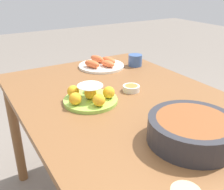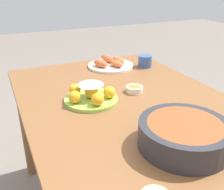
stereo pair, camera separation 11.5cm
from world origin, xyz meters
name	(u,v)px [view 1 (the left image)]	position (x,y,z in m)	size (l,w,h in m)	color
dining_table	(133,122)	(0.00, 0.00, 0.66)	(1.46, 0.93, 0.75)	brown
cake_plate	(90,96)	(-0.12, -0.15, 0.78)	(0.24, 0.24, 0.09)	#99CC4C
serving_bowl	(193,129)	(0.34, 0.00, 0.79)	(0.30, 0.30, 0.09)	#2D2D33
sauce_bowl	(131,88)	(-0.13, 0.08, 0.76)	(0.08, 0.08, 0.03)	silver
seafood_platter	(101,64)	(-0.54, 0.14, 0.77)	(0.28, 0.28, 0.06)	silver
cup_far	(135,60)	(-0.45, 0.33, 0.78)	(0.09, 0.09, 0.07)	#38568E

